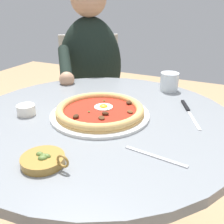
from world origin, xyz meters
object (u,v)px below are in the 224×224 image
diner_person (92,100)px  olive_pan (43,160)px  dining_table (101,161)px  cafe_chair_diner (91,91)px  pizza_on_plate (100,111)px  water_glass (169,83)px  ramekin_capers (26,109)px  steak_knife (188,110)px  fork_utensil (155,156)px

diner_person → olive_pan: bearing=-67.0°
dining_table → cafe_chair_diner: 0.83m
dining_table → pizza_on_plate: bearing=124.3°
water_glass → ramekin_capers: water_glass is taller
cafe_chair_diner → ramekin_capers: bearing=-75.1°
steak_knife → fork_utensil: (-0.02, -0.33, -0.00)m
olive_pan → diner_person: (-0.37, 0.87, -0.22)m
water_glass → diner_person: size_ratio=0.06×
pizza_on_plate → fork_utensil: size_ratio=1.99×
fork_utensil → cafe_chair_diner: cafe_chair_diner is taller
pizza_on_plate → ramekin_capers: pizza_on_plate is taller
dining_table → ramekin_capers: ramekin_capers is taller
pizza_on_plate → water_glass: 0.38m
ramekin_capers → olive_pan: bearing=-40.7°
water_glass → steak_knife: bearing=-58.1°
ramekin_capers → cafe_chair_diner: bearing=104.9°
ramekin_capers → fork_utensil: ramekin_capers is taller
dining_table → fork_utensil: size_ratio=5.46×
dining_table → fork_utensil: (0.24, -0.16, 0.18)m
water_glass → cafe_chair_diner: 0.72m
pizza_on_plate → steak_knife: size_ratio=1.51×
ramekin_capers → fork_utensil: size_ratio=0.37×
olive_pan → fork_utensil: size_ratio=0.79×
pizza_on_plate → water_glass: water_glass is taller
steak_knife → ramekin_capers: ramekin_capers is taller
water_glass → cafe_chair_diner: cafe_chair_diner is taller
cafe_chair_diner → olive_pan: bearing=-65.8°
pizza_on_plate → diner_person: size_ratio=0.28×
steak_knife → fork_utensil: 0.33m
pizza_on_plate → fork_utensil: (0.24, -0.16, -0.02)m
dining_table → steak_knife: (0.26, 0.17, 0.18)m
pizza_on_plate → fork_utensil: pizza_on_plate is taller
dining_table → cafe_chair_diner: size_ratio=1.04×
dining_table → pizza_on_plate: size_ratio=2.75×
dining_table → diner_person: diner_person is taller
pizza_on_plate → olive_pan: (0.01, -0.30, -0.01)m
water_glass → olive_pan: bearing=-101.7°
dining_table → ramekin_capers: 0.32m
dining_table → pizza_on_plate: (-0.00, 0.00, 0.20)m
cafe_chair_diner → diner_person: bearing=-58.3°
pizza_on_plate → cafe_chair_diner: bearing=122.3°
dining_table → cafe_chair_diner: bearing=122.3°
fork_utensil → ramekin_capers: bearing=172.6°
ramekin_capers → dining_table: bearing=23.0°
olive_pan → water_glass: bearing=78.3°
water_glass → olive_pan: (-0.14, -0.66, -0.02)m
water_glass → steak_knife: water_glass is taller
pizza_on_plate → olive_pan: 0.30m
ramekin_capers → steak_knife: bearing=29.0°
pizza_on_plate → cafe_chair_diner: size_ratio=0.38×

